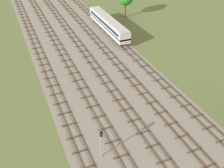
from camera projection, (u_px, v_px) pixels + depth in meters
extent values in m
plane|color=#5B6B3D|center=(100.00, 74.00, 54.91)|extent=(480.00, 480.00, 0.00)
cube|color=gray|center=(100.00, 74.00, 54.91)|extent=(23.86, 176.00, 0.01)
cube|color=#47382D|center=(47.00, 82.00, 52.13)|extent=(0.07, 126.00, 0.15)
cube|color=#47382D|center=(54.00, 80.00, 52.59)|extent=(0.07, 126.00, 0.15)
cube|color=brown|center=(87.00, 167.00, 35.09)|extent=(2.40, 0.22, 0.14)
cube|color=brown|center=(80.00, 151.00, 37.40)|extent=(2.40, 0.22, 0.14)
cube|color=brown|center=(74.00, 137.00, 39.72)|extent=(2.40, 0.22, 0.14)
cube|color=brown|center=(69.00, 125.00, 42.03)|extent=(2.40, 0.22, 0.14)
cube|color=brown|center=(64.00, 113.00, 44.34)|extent=(2.40, 0.22, 0.14)
cube|color=brown|center=(60.00, 103.00, 46.66)|extent=(2.40, 0.22, 0.14)
cube|color=brown|center=(56.00, 94.00, 48.97)|extent=(2.40, 0.22, 0.14)
cube|color=brown|center=(53.00, 86.00, 51.28)|extent=(2.40, 0.22, 0.14)
cube|color=brown|center=(49.00, 78.00, 53.60)|extent=(2.40, 0.22, 0.14)
cube|color=brown|center=(46.00, 71.00, 55.91)|extent=(2.40, 0.22, 0.14)
cube|color=brown|center=(44.00, 65.00, 58.23)|extent=(2.40, 0.22, 0.14)
cube|color=brown|center=(41.00, 59.00, 60.54)|extent=(2.40, 0.22, 0.14)
cube|color=brown|center=(39.00, 53.00, 62.85)|extent=(2.40, 0.22, 0.14)
cube|color=brown|center=(37.00, 48.00, 65.17)|extent=(2.40, 0.22, 0.14)
cube|color=brown|center=(35.00, 43.00, 67.48)|extent=(2.40, 0.22, 0.14)
cube|color=brown|center=(33.00, 39.00, 69.79)|extent=(2.40, 0.22, 0.14)
cube|color=brown|center=(31.00, 35.00, 72.11)|extent=(2.40, 0.22, 0.14)
cube|color=brown|center=(30.00, 31.00, 74.42)|extent=(2.40, 0.22, 0.14)
cube|color=brown|center=(28.00, 27.00, 76.74)|extent=(2.40, 0.22, 0.14)
cube|color=brown|center=(27.00, 24.00, 79.05)|extent=(2.40, 0.22, 0.14)
cube|color=brown|center=(25.00, 20.00, 81.36)|extent=(2.40, 0.22, 0.14)
cube|color=brown|center=(24.00, 17.00, 83.68)|extent=(2.40, 0.22, 0.14)
cube|color=brown|center=(23.00, 14.00, 85.99)|extent=(2.40, 0.22, 0.14)
cube|color=brown|center=(22.00, 12.00, 88.30)|extent=(2.40, 0.22, 0.14)
cube|color=brown|center=(20.00, 9.00, 90.62)|extent=(2.40, 0.22, 0.14)
cube|color=brown|center=(19.00, 6.00, 92.93)|extent=(2.40, 0.22, 0.14)
cube|color=brown|center=(18.00, 4.00, 95.25)|extent=(2.40, 0.22, 0.14)
cube|color=brown|center=(18.00, 2.00, 97.56)|extent=(2.40, 0.22, 0.14)
cube|color=brown|center=(17.00, 0.00, 99.87)|extent=(2.40, 0.22, 0.14)
cube|color=#47382D|center=(72.00, 77.00, 53.73)|extent=(0.07, 126.00, 0.15)
cube|color=#47382D|center=(79.00, 75.00, 54.19)|extent=(0.07, 126.00, 0.15)
cube|color=brown|center=(121.00, 156.00, 36.69)|extent=(2.40, 0.22, 0.14)
cube|color=brown|center=(113.00, 141.00, 39.00)|extent=(2.40, 0.22, 0.14)
cube|color=brown|center=(105.00, 128.00, 41.32)|extent=(2.40, 0.22, 0.14)
cube|color=brown|center=(98.00, 117.00, 43.63)|extent=(2.40, 0.22, 0.14)
cube|color=brown|center=(92.00, 106.00, 45.94)|extent=(2.40, 0.22, 0.14)
cube|color=brown|center=(87.00, 97.00, 48.26)|extent=(2.40, 0.22, 0.14)
cube|color=brown|center=(82.00, 88.00, 50.57)|extent=(2.40, 0.22, 0.14)
cube|color=brown|center=(77.00, 80.00, 52.88)|extent=(2.40, 0.22, 0.14)
cube|color=brown|center=(73.00, 73.00, 55.20)|extent=(2.40, 0.22, 0.14)
cube|color=brown|center=(70.00, 67.00, 57.51)|extent=(2.40, 0.22, 0.14)
cube|color=brown|center=(66.00, 60.00, 59.82)|extent=(2.40, 0.22, 0.14)
cube|color=brown|center=(63.00, 55.00, 62.14)|extent=(2.40, 0.22, 0.14)
cube|color=brown|center=(60.00, 50.00, 64.45)|extent=(2.40, 0.22, 0.14)
cube|color=brown|center=(57.00, 45.00, 66.77)|extent=(2.40, 0.22, 0.14)
cube|color=brown|center=(54.00, 40.00, 69.08)|extent=(2.40, 0.22, 0.14)
cube|color=brown|center=(52.00, 36.00, 71.39)|extent=(2.40, 0.22, 0.14)
cube|color=brown|center=(50.00, 32.00, 73.71)|extent=(2.40, 0.22, 0.14)
cube|color=brown|center=(47.00, 28.00, 76.02)|extent=(2.40, 0.22, 0.14)
cube|color=brown|center=(45.00, 25.00, 78.33)|extent=(2.40, 0.22, 0.14)
cube|color=brown|center=(43.00, 21.00, 80.65)|extent=(2.40, 0.22, 0.14)
cube|color=brown|center=(42.00, 18.00, 82.96)|extent=(2.40, 0.22, 0.14)
cube|color=brown|center=(40.00, 15.00, 85.28)|extent=(2.40, 0.22, 0.14)
cube|color=brown|center=(38.00, 12.00, 87.59)|extent=(2.40, 0.22, 0.14)
cube|color=brown|center=(37.00, 10.00, 89.90)|extent=(2.40, 0.22, 0.14)
cube|color=brown|center=(35.00, 7.00, 92.22)|extent=(2.40, 0.22, 0.14)
cube|color=brown|center=(34.00, 5.00, 94.53)|extent=(2.40, 0.22, 0.14)
cube|color=brown|center=(33.00, 2.00, 96.84)|extent=(2.40, 0.22, 0.14)
cube|color=brown|center=(31.00, 0.00, 99.16)|extent=(2.40, 0.22, 0.14)
cube|color=#47382D|center=(95.00, 72.00, 55.33)|extent=(0.07, 126.00, 0.15)
cube|color=#47382D|center=(102.00, 71.00, 55.79)|extent=(0.07, 126.00, 0.15)
cube|color=brown|center=(164.00, 161.00, 35.97)|extent=(2.40, 0.22, 0.14)
cube|color=brown|center=(153.00, 146.00, 38.29)|extent=(2.40, 0.22, 0.14)
cube|color=brown|center=(143.00, 132.00, 40.60)|extent=(2.40, 0.22, 0.14)
cube|color=brown|center=(134.00, 120.00, 42.91)|extent=(2.40, 0.22, 0.14)
cube|color=brown|center=(126.00, 109.00, 45.23)|extent=(2.40, 0.22, 0.14)
cube|color=brown|center=(119.00, 100.00, 47.54)|extent=(2.40, 0.22, 0.14)
cube|color=brown|center=(112.00, 91.00, 49.86)|extent=(2.40, 0.22, 0.14)
cube|color=brown|center=(106.00, 83.00, 52.17)|extent=(2.40, 0.22, 0.14)
cube|color=brown|center=(101.00, 75.00, 54.48)|extent=(2.40, 0.22, 0.14)
cube|color=brown|center=(96.00, 69.00, 56.80)|extent=(2.40, 0.22, 0.14)
cube|color=brown|center=(91.00, 62.00, 59.11)|extent=(2.40, 0.22, 0.14)
cube|color=brown|center=(87.00, 57.00, 61.42)|extent=(2.40, 0.22, 0.14)
cube|color=brown|center=(83.00, 51.00, 63.74)|extent=(2.40, 0.22, 0.14)
cube|color=brown|center=(80.00, 46.00, 66.05)|extent=(2.40, 0.22, 0.14)
cube|color=brown|center=(76.00, 42.00, 68.37)|extent=(2.40, 0.22, 0.14)
cube|color=brown|center=(73.00, 37.00, 70.68)|extent=(2.40, 0.22, 0.14)
cube|color=brown|center=(70.00, 33.00, 72.99)|extent=(2.40, 0.22, 0.14)
cube|color=brown|center=(67.00, 29.00, 75.31)|extent=(2.40, 0.22, 0.14)
cube|color=brown|center=(64.00, 26.00, 77.62)|extent=(2.40, 0.22, 0.14)
cube|color=brown|center=(62.00, 22.00, 79.93)|extent=(2.40, 0.22, 0.14)
cube|color=brown|center=(60.00, 19.00, 82.25)|extent=(2.40, 0.22, 0.14)
cube|color=brown|center=(57.00, 16.00, 84.56)|extent=(2.40, 0.22, 0.14)
cube|color=brown|center=(55.00, 13.00, 86.88)|extent=(2.40, 0.22, 0.14)
cube|color=brown|center=(53.00, 11.00, 89.19)|extent=(2.40, 0.22, 0.14)
cube|color=brown|center=(51.00, 8.00, 91.50)|extent=(2.40, 0.22, 0.14)
cube|color=brown|center=(50.00, 6.00, 93.82)|extent=(2.40, 0.22, 0.14)
cube|color=brown|center=(48.00, 3.00, 96.13)|extent=(2.40, 0.22, 0.14)
cube|color=brown|center=(46.00, 1.00, 98.44)|extent=(2.40, 0.22, 0.14)
cube|color=#47382D|center=(117.00, 67.00, 56.93)|extent=(0.07, 126.00, 0.15)
cube|color=#47382D|center=(123.00, 66.00, 57.39)|extent=(0.07, 126.00, 0.15)
cube|color=brown|center=(208.00, 166.00, 35.26)|extent=(2.40, 0.22, 0.14)
cube|color=brown|center=(194.00, 150.00, 37.57)|extent=(2.40, 0.22, 0.14)
cube|color=brown|center=(182.00, 136.00, 39.89)|extent=(2.40, 0.22, 0.14)
cube|color=brown|center=(171.00, 124.00, 42.20)|extent=(2.40, 0.22, 0.14)
cube|color=brown|center=(161.00, 113.00, 44.51)|extent=(2.40, 0.22, 0.14)
cube|color=brown|center=(152.00, 103.00, 46.83)|extent=(2.40, 0.22, 0.14)
cube|color=brown|center=(143.00, 93.00, 49.14)|extent=(2.40, 0.22, 0.14)
cube|color=brown|center=(136.00, 85.00, 51.46)|extent=(2.40, 0.22, 0.14)
cube|color=brown|center=(129.00, 78.00, 53.77)|extent=(2.40, 0.22, 0.14)
cube|color=brown|center=(123.00, 71.00, 56.08)|extent=(2.40, 0.22, 0.14)
cube|color=brown|center=(117.00, 64.00, 58.40)|extent=(2.40, 0.22, 0.14)
cube|color=brown|center=(112.00, 58.00, 60.71)|extent=(2.40, 0.22, 0.14)
cube|color=brown|center=(107.00, 53.00, 63.02)|extent=(2.40, 0.22, 0.14)
cube|color=brown|center=(103.00, 48.00, 65.34)|extent=(2.40, 0.22, 0.14)
cube|color=brown|center=(98.00, 43.00, 67.65)|extent=(2.40, 0.22, 0.14)
cube|color=brown|center=(94.00, 38.00, 69.97)|extent=(2.40, 0.22, 0.14)
cube|color=brown|center=(91.00, 34.00, 72.28)|extent=(2.40, 0.22, 0.14)
cube|color=brown|center=(87.00, 30.00, 74.59)|extent=(2.40, 0.22, 0.14)
cube|color=brown|center=(84.00, 27.00, 76.91)|extent=(2.40, 0.22, 0.14)
cube|color=brown|center=(81.00, 23.00, 79.22)|extent=(2.40, 0.22, 0.14)
cube|color=brown|center=(78.00, 20.00, 81.53)|extent=(2.40, 0.22, 0.14)
cube|color=brown|center=(75.00, 17.00, 83.85)|extent=(2.40, 0.22, 0.14)
cube|color=brown|center=(73.00, 14.00, 86.16)|extent=(2.40, 0.22, 0.14)
cube|color=brown|center=(70.00, 11.00, 88.48)|extent=(2.40, 0.22, 0.14)
cube|color=brown|center=(68.00, 9.00, 90.79)|extent=(2.40, 0.22, 0.14)
cube|color=brown|center=(66.00, 6.00, 93.10)|extent=(2.40, 0.22, 0.14)
cube|color=brown|center=(64.00, 4.00, 95.42)|extent=(2.40, 0.22, 0.14)
cube|color=brown|center=(62.00, 2.00, 97.73)|extent=(2.40, 0.22, 0.14)
cube|color=#47382D|center=(138.00, 63.00, 58.53)|extent=(0.07, 126.00, 0.15)
cube|color=#47382D|center=(144.00, 62.00, 58.99)|extent=(0.07, 126.00, 0.15)
cube|color=brown|center=(222.00, 140.00, 39.17)|extent=(2.40, 0.22, 0.14)
cube|color=brown|center=(208.00, 127.00, 41.49)|extent=(2.40, 0.22, 0.14)
cube|color=brown|center=(196.00, 116.00, 43.80)|extent=(2.40, 0.22, 0.14)
cube|color=brown|center=(185.00, 106.00, 46.11)|extent=(2.40, 0.22, 0.14)
cube|color=brown|center=(176.00, 96.00, 48.43)|extent=(2.40, 0.22, 0.14)
cube|color=brown|center=(167.00, 88.00, 50.74)|extent=(2.40, 0.22, 0.14)
cube|color=brown|center=(158.00, 80.00, 53.05)|extent=(2.40, 0.22, 0.14)
cube|color=brown|center=(151.00, 73.00, 55.37)|extent=(2.40, 0.22, 0.14)
cube|color=brown|center=(144.00, 66.00, 57.68)|extent=(2.40, 0.22, 0.14)
cube|color=brown|center=(138.00, 60.00, 60.00)|extent=(2.40, 0.22, 0.14)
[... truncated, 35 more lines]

